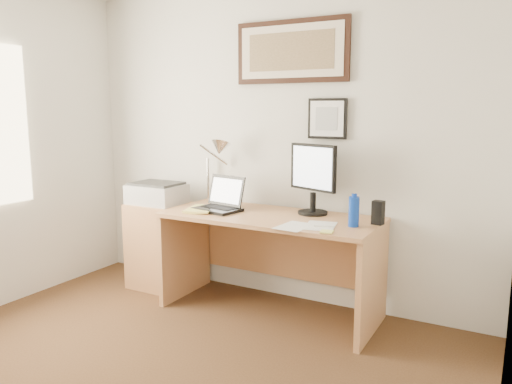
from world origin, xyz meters
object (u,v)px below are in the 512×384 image
Objects in this scene: water_bottle at (354,212)px; desk at (275,243)px; book at (189,209)px; side_cabinet at (162,245)px; lcd_monitor at (313,175)px; laptop at (221,203)px; printer at (157,193)px.

desk is at bearing 168.15° from water_bottle.
desk is at bearing 19.10° from book.
side_cabinet is 1.50m from lcd_monitor.
water_bottle is 1.07m from laptop.
laptop is at bearing -5.28° from printer.
laptop is (-0.42, -0.10, 0.29)m from desk.
water_bottle is 1.29m from book.
water_bottle is 0.72× the size of book.
desk is (0.63, 0.22, -0.25)m from book.
laptop reaches higher than printer.
lcd_monitor reaches higher than book.
book reaches higher than side_cabinet.
side_cabinet is 0.46× the size of desk.
laptop reaches higher than side_cabinet.
desk is 1.14m from printer.
printer is at bearing -174.47° from lcd_monitor.
water_bottle is 0.13× the size of desk.
book is 0.53× the size of lcd_monitor.
printer is (-0.47, 0.19, 0.06)m from book.
printer is at bearing 158.35° from book.
laptop is (0.21, 0.12, 0.05)m from book.
lcd_monitor reaches higher than side_cabinet.
book is at bearing -160.44° from lcd_monitor.
desk is 0.59m from lcd_monitor.
lcd_monitor is at bearing 5.53° from printer.
water_bottle is at bearing 3.71° from book.
lcd_monitor is at bearing 20.68° from desk.
side_cabinet is 0.79m from laptop.
lcd_monitor is at bearing 19.56° from book.
laptop is at bearing -167.06° from desk.
water_bottle is at bearing -30.91° from lcd_monitor.
side_cabinet is 0.62m from book.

